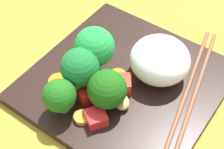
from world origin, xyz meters
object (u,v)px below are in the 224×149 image
(square_plate, at_px, (125,83))
(chopstick_pair, at_px, (193,85))
(carrot_slice_5, at_px, (59,81))
(rice_mound, at_px, (160,60))
(broccoli_floret_0, at_px, (80,68))

(square_plate, bearing_deg, chopstick_pair, -150.72)
(carrot_slice_5, bearing_deg, rice_mound, -136.91)
(square_plate, height_order, rice_mound, rice_mound)
(rice_mound, relative_size, broccoli_floret_0, 1.19)
(square_plate, height_order, carrot_slice_5, carrot_slice_5)
(broccoli_floret_0, bearing_deg, square_plate, -129.90)
(rice_mound, xyz_separation_m, carrot_slice_5, (0.11, 0.10, -0.03))
(broccoli_floret_0, bearing_deg, rice_mound, -129.95)
(square_plate, bearing_deg, rice_mound, -130.02)
(carrot_slice_5, distance_m, chopstick_pair, 0.20)
(square_plate, xyz_separation_m, chopstick_pair, (-0.09, -0.05, 0.01))
(square_plate, xyz_separation_m, rice_mound, (-0.03, -0.04, 0.04))
(square_plate, height_order, chopstick_pair, chopstick_pair)
(square_plate, relative_size, chopstick_pair, 1.13)
(square_plate, xyz_separation_m, carrot_slice_5, (0.08, 0.06, 0.01))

